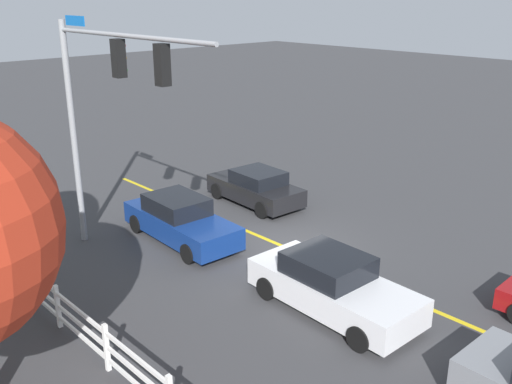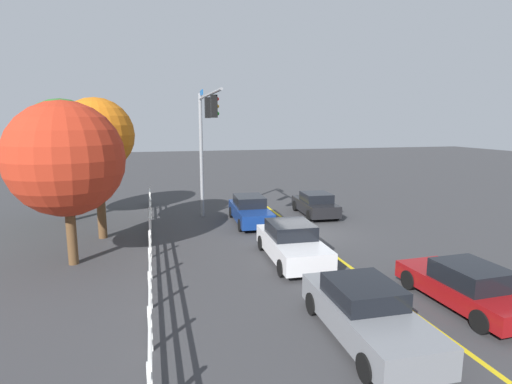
# 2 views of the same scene
# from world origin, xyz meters

# --- Properties ---
(ground_plane) EXTENTS (120.00, 120.00, 0.00)m
(ground_plane) POSITION_xyz_m (0.00, 0.00, 0.00)
(ground_plane) COLOR #38383A
(lane_center_stripe) EXTENTS (28.00, 0.16, 0.01)m
(lane_center_stripe) POSITION_xyz_m (-4.00, 0.00, 0.00)
(lane_center_stripe) COLOR gold
(lane_center_stripe) RESTS_ON ground_plane
(signal_assembly) EXTENTS (7.31, 0.38, 7.23)m
(signal_assembly) POSITION_xyz_m (3.00, 4.44, 5.08)
(signal_assembly) COLOR gray
(signal_assembly) RESTS_ON ground_plane
(car_0) EXTENTS (4.43, 1.95, 1.35)m
(car_0) POSITION_xyz_m (-8.78, -1.78, 0.64)
(car_0) COLOR maroon
(car_0) RESTS_ON ground_plane
(car_1) EXTENTS (4.16, 2.02, 1.39)m
(car_1) POSITION_xyz_m (3.62, -2.11, 0.67)
(car_1) COLOR black
(car_1) RESTS_ON ground_plane
(car_2) EXTENTS (4.72, 1.98, 1.44)m
(car_2) POSITION_xyz_m (-9.69, 2.08, 0.69)
(car_2) COLOR slate
(car_2) RESTS_ON ground_plane
(car_3) EXTENTS (4.70, 2.10, 1.52)m
(car_3) POSITION_xyz_m (-3.55, 1.92, 0.72)
(car_3) COLOR silver
(car_3) RESTS_ON ground_plane
(car_4) EXTENTS (4.70, 1.98, 1.50)m
(car_4) POSITION_xyz_m (2.79, 2.11, 0.71)
(car_4) COLOR navy
(car_4) RESTS_ON ground_plane
(white_rail_fence) EXTENTS (26.10, 0.10, 1.15)m
(white_rail_fence) POSITION_xyz_m (-3.00, 7.45, 0.60)
(white_rail_fence) COLOR white
(white_rail_fence) RESTS_ON ground_plane
(tree_0) EXTENTS (4.39, 4.39, 6.78)m
(tree_0) POSITION_xyz_m (5.80, 11.89, 4.56)
(tree_0) COLOR brown
(tree_0) RESTS_ON ground_plane
(tree_1) EXTENTS (3.44, 3.44, 6.64)m
(tree_1) POSITION_xyz_m (1.75, 9.67, 4.88)
(tree_1) COLOR brown
(tree_1) RESTS_ON ground_plane
(tree_2) EXTENTS (4.36, 4.36, 6.33)m
(tree_2) POSITION_xyz_m (-1.83, 10.38, 4.14)
(tree_2) COLOR brown
(tree_2) RESTS_ON ground_plane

